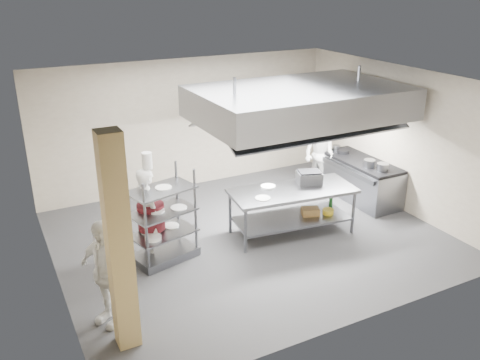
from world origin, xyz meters
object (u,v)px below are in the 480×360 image
cooking_range (360,181)px  stockpot (369,163)px  island (292,211)px  griddle (309,178)px  pass_rack (163,216)px  chef_head (149,213)px  chef_plating (106,273)px  chef_line (319,155)px

cooking_range → stockpot: size_ratio=8.40×
island → griddle: griddle is taller
island → stockpot: bearing=15.2°
pass_rack → stockpot: (4.63, 0.11, 0.16)m
pass_rack → chef_head: (-0.19, 0.20, 0.02)m
island → chef_head: chef_head is taller
pass_rack → griddle: (2.97, -0.07, 0.20)m
chef_head → stockpot: chef_head is taller
island → stockpot: stockpot is taller
griddle → chef_plating: bearing=-145.1°
cooking_range → chef_plating: bearing=-163.1°
cooking_range → chef_plating: 6.37m
chef_head → griddle: chef_head is taller
pass_rack → chef_plating: bearing=-148.7°
griddle → stockpot: 1.67m
chef_plating → griddle: size_ratio=3.56×
chef_head → chef_plating: (-1.11, -1.53, -0.03)m
griddle → chef_head: bearing=-166.3°
pass_rack → chef_line: size_ratio=1.01×
cooking_range → chef_plating: chef_plating is taller
pass_rack → island: bearing=-18.7°
chef_plating → chef_line: bearing=87.6°
pass_rack → chef_head: chef_head is taller
chef_head → chef_line: (4.49, 1.24, -0.03)m
chef_plating → griddle: (4.27, 1.26, 0.21)m
island → cooking_range: island is taller
pass_rack → cooking_range: size_ratio=0.82×
island → chef_line: (1.79, 1.63, 0.36)m
pass_rack → chef_head: bearing=119.8°
chef_line → chef_plating: chef_plating is taller
chef_plating → stockpot: size_ratio=6.83×
island → griddle: bearing=22.5°
pass_rack → stockpot: size_ratio=6.89×
island → pass_rack: size_ratio=1.45×
griddle → chef_line: bearing=67.0°
chef_head → chef_plating: size_ratio=1.03×
pass_rack → chef_plating: pass_rack is taller
chef_plating → griddle: chef_plating is taller
stockpot → cooking_range: bearing=69.8°
chef_line → griddle: (-1.33, -1.50, 0.21)m
chef_plating → stockpot: bearing=75.0°
cooking_range → stockpot: 0.71m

